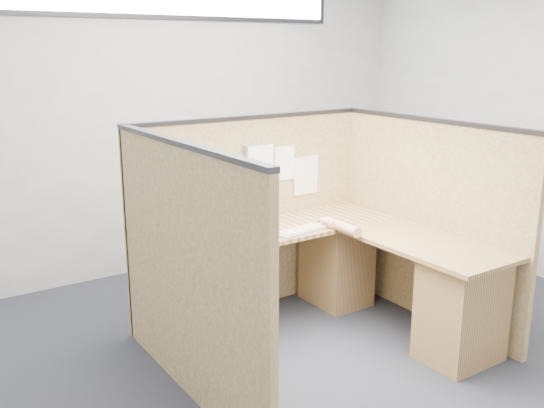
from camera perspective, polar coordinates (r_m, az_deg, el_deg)
floor at (r=4.26m, az=5.51°, el=-13.87°), size 5.00×5.00×0.00m
wall_back at (r=5.70m, az=-8.71°, el=8.08°), size 5.00×0.00×5.00m
cubicle_partitions at (r=4.27m, az=2.14°, el=-2.54°), size 2.06×1.83×1.53m
l_desk at (r=4.40m, az=5.14°, el=-7.26°), size 1.95×1.75×0.73m
laptop at (r=4.44m, az=-5.08°, el=-1.68°), size 0.35×0.35×0.23m
keyboard at (r=4.37m, az=2.75°, el=-2.49°), size 0.44×0.21×0.03m
mouse at (r=4.51m, az=5.15°, el=-1.88°), size 0.13×0.10×0.05m
hand_forearm at (r=4.40m, az=6.44°, el=-2.09°), size 0.11×0.40×0.08m
blue_poster at (r=4.21m, az=-11.89°, el=4.12°), size 0.17×0.01×0.23m
american_flag at (r=4.29m, az=-9.24°, el=3.47°), size 0.19×0.01×0.32m
file_holder at (r=4.62m, az=-1.20°, el=3.66°), size 0.26×0.05×0.33m
paper_left at (r=4.77m, az=1.06°, el=3.84°), size 0.21×0.01×0.27m
paper_right at (r=4.93m, az=3.21°, el=2.70°), size 0.24×0.02×0.31m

